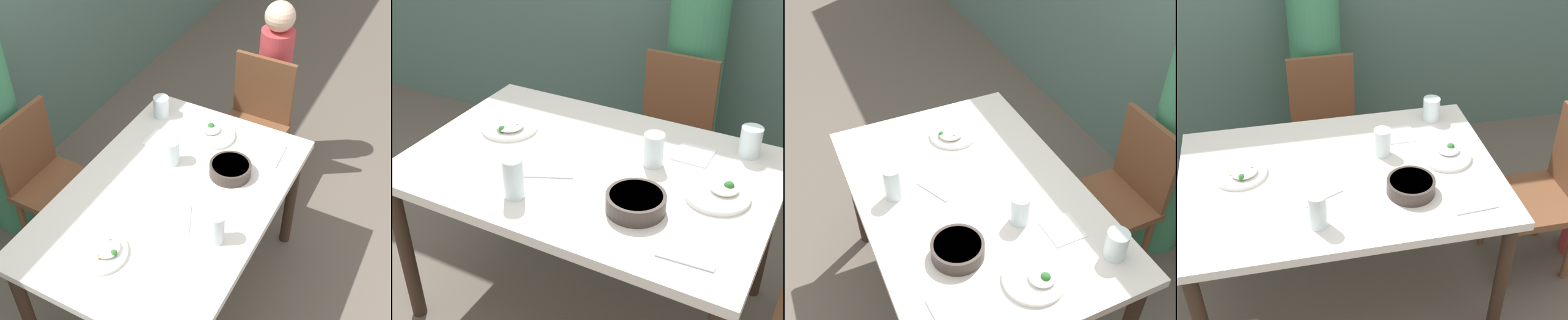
% 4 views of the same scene
% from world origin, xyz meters
% --- Properties ---
extents(ground_plane, '(10.00, 10.00, 0.00)m').
position_xyz_m(ground_plane, '(0.00, 0.00, 0.00)').
color(ground_plane, '#60564C').
extents(dining_table, '(1.38, 0.93, 0.74)m').
position_xyz_m(dining_table, '(0.00, 0.00, 0.66)').
color(dining_table, silver).
rests_on(dining_table, ground_plane).
extents(chair_adult_spot, '(0.40, 0.40, 0.86)m').
position_xyz_m(chair_adult_spot, '(0.04, 0.80, 0.46)').
color(chair_adult_spot, brown).
rests_on(chair_adult_spot, ground_plane).
extents(chair_child_spot, '(0.40, 0.40, 0.86)m').
position_xyz_m(chair_child_spot, '(1.03, -0.00, 0.46)').
color(chair_child_spot, brown).
rests_on(chair_child_spot, ground_plane).
extents(person_adult, '(0.30, 0.30, 1.58)m').
position_xyz_m(person_adult, '(0.04, 1.12, 0.74)').
color(person_adult, '#387F56').
rests_on(person_adult, ground_plane).
extents(bowl_curry, '(0.20, 0.20, 0.06)m').
position_xyz_m(bowl_curry, '(0.27, -0.18, 0.77)').
color(bowl_curry, '#3D332D').
rests_on(bowl_curry, dining_table).
extents(plate_rice_adult, '(0.23, 0.23, 0.05)m').
position_xyz_m(plate_rice_adult, '(-0.42, 0.08, 0.75)').
color(plate_rice_adult, white).
rests_on(plate_rice_adult, dining_table).
extents(plate_rice_child, '(0.23, 0.23, 0.06)m').
position_xyz_m(plate_rice_child, '(0.49, 0.02, 0.75)').
color(plate_rice_child, white).
rests_on(plate_rice_child, dining_table).
extents(glass_water_tall, '(0.08, 0.08, 0.12)m').
position_xyz_m(glass_water_tall, '(0.51, 0.35, 0.80)').
color(glass_water_tall, silver).
rests_on(glass_water_tall, dining_table).
extents(glass_water_short, '(0.07, 0.07, 0.15)m').
position_xyz_m(glass_water_short, '(-0.13, -0.30, 0.81)').
color(glass_water_short, silver).
rests_on(glass_water_short, dining_table).
extents(glass_water_center, '(0.08, 0.08, 0.13)m').
position_xyz_m(glass_water_center, '(0.21, 0.11, 0.80)').
color(glass_water_center, silver).
rests_on(glass_water_center, dining_table).
extents(napkin_folded, '(0.14, 0.14, 0.01)m').
position_xyz_m(napkin_folded, '(0.33, 0.24, 0.74)').
color(napkin_folded, white).
rests_on(napkin_folded, dining_table).
extents(fork_steel, '(0.17, 0.09, 0.01)m').
position_xyz_m(fork_steel, '(-0.09, -0.15, 0.74)').
color(fork_steel, silver).
rests_on(fork_steel, dining_table).
extents(spoon_steel, '(0.18, 0.03, 0.01)m').
position_xyz_m(spoon_steel, '(0.50, -0.35, 0.74)').
color(spoon_steel, silver).
rests_on(spoon_steel, dining_table).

